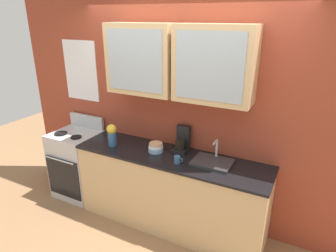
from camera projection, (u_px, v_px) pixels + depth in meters
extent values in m
plane|color=#936B47|center=(170.00, 223.00, 3.58)|extent=(10.00, 10.00, 0.00)
cube|color=#993D28|center=(184.00, 111.00, 3.39)|extent=(4.73, 0.10, 2.69)
cube|color=tan|center=(142.00, 59.00, 3.18)|extent=(0.78, 0.32, 0.75)
cube|color=#9EADB7|center=(134.00, 61.00, 3.05)|extent=(0.67, 0.01, 0.64)
cube|color=tan|center=(215.00, 65.00, 2.83)|extent=(0.78, 0.32, 0.75)
cube|color=#9EADB7|center=(209.00, 67.00, 2.69)|extent=(0.67, 0.01, 0.64)
cube|color=white|center=(81.00, 71.00, 3.85)|extent=(0.54, 0.01, 0.78)
cube|color=tan|center=(170.00, 192.00, 3.42)|extent=(2.22, 0.57, 0.89)
cube|color=black|center=(170.00, 157.00, 3.25)|extent=(2.24, 0.60, 0.03)
cube|color=silver|center=(78.00, 164.00, 4.03)|extent=(0.60, 0.55, 0.92)
cube|color=black|center=(63.00, 178.00, 3.82)|extent=(0.55, 0.01, 0.55)
cylinder|color=silver|center=(59.00, 160.00, 3.70)|extent=(0.48, 0.02, 0.02)
cube|color=silver|center=(87.00, 121.00, 4.04)|extent=(0.57, 0.04, 0.18)
cylinder|color=black|center=(61.00, 133.00, 3.84)|extent=(0.16, 0.16, 0.02)
cylinder|color=black|center=(76.00, 137.00, 3.72)|extent=(0.14, 0.14, 0.02)
cube|color=#2D2D30|center=(212.00, 162.00, 3.07)|extent=(0.41, 0.31, 0.03)
cylinder|color=silver|center=(217.00, 148.00, 3.13)|extent=(0.02, 0.02, 0.19)
cylinder|color=silver|center=(215.00, 142.00, 3.05)|extent=(0.02, 0.12, 0.02)
cylinder|color=#8CB7E0|center=(156.00, 149.00, 3.34)|extent=(0.17, 0.17, 0.05)
cylinder|color=white|center=(156.00, 147.00, 3.33)|extent=(0.16, 0.16, 0.04)
cylinder|color=#E0AD7F|center=(156.00, 144.00, 3.32)|extent=(0.15, 0.15, 0.04)
cylinder|color=#33598C|center=(112.00, 139.00, 3.48)|extent=(0.10, 0.10, 0.17)
sphere|color=yellow|center=(112.00, 129.00, 3.43)|extent=(0.12, 0.12, 0.12)
cylinder|color=#38608C|center=(177.00, 160.00, 3.07)|extent=(0.07, 0.07, 0.08)
torus|color=#38608C|center=(181.00, 160.00, 3.05)|extent=(0.05, 0.01, 0.05)
cube|color=black|center=(181.00, 150.00, 3.35)|extent=(0.17, 0.20, 0.03)
cylinder|color=black|center=(180.00, 145.00, 3.31)|extent=(0.11, 0.11, 0.11)
cube|color=black|center=(184.00, 136.00, 3.36)|extent=(0.15, 0.06, 0.26)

